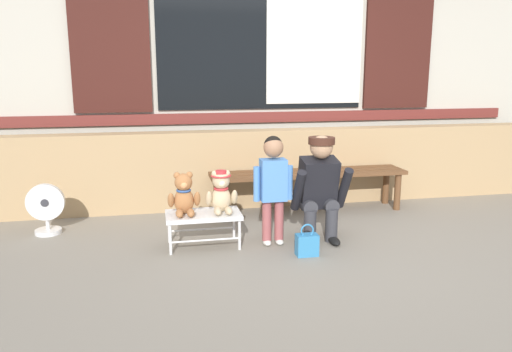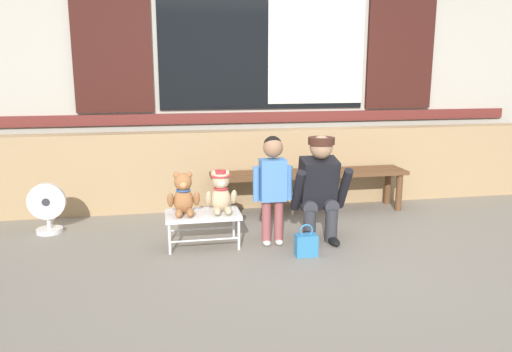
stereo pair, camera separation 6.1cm
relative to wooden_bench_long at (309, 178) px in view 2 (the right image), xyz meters
name	(u,v)px [view 2 (the right image)]	position (x,y,z in m)	size (l,w,h in m)	color
ground_plane	(306,247)	(-0.34, -1.06, -0.37)	(60.00, 60.00, 0.00)	gray
brick_low_wall	(271,168)	(-0.34, 0.37, 0.05)	(6.67, 0.25, 0.85)	tan
shop_facade	(262,42)	(-0.34, 0.88, 1.44)	(6.80, 0.26, 3.61)	#B7B2A3
wooden_bench_long	(309,178)	(0.00, 0.00, 0.00)	(2.10, 0.40, 0.44)	brown
small_display_bench	(203,217)	(-1.21, -0.87, -0.11)	(0.64, 0.36, 0.30)	silver
teddy_bear_plain	(183,195)	(-1.37, -0.87, 0.09)	(0.28, 0.26, 0.36)	#A86B3D
teddy_bear_with_hat	(221,192)	(-1.05, -0.87, 0.10)	(0.28, 0.27, 0.36)	#CCB289
child_standing	(273,178)	(-0.61, -0.94, 0.22)	(0.35, 0.18, 0.96)	#994C4C
adult_crouching	(320,188)	(-0.17, -0.89, 0.11)	(0.50, 0.49, 0.95)	#333338
handbag_on_ground	(306,244)	(-0.40, -1.26, -0.28)	(0.18, 0.11, 0.27)	teal
floor_fan	(47,209)	(-2.61, -0.25, -0.13)	(0.34, 0.24, 0.48)	silver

